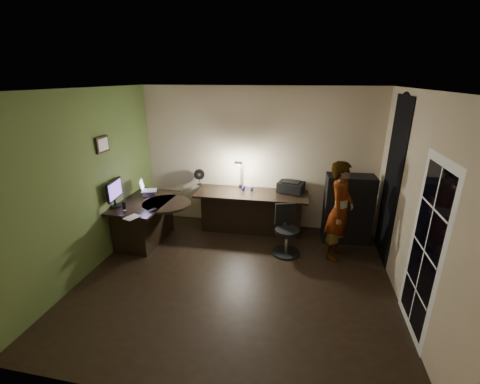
% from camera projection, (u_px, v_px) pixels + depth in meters
% --- Properties ---
extents(floor, '(4.50, 4.00, 0.01)m').
position_uv_depth(floor, '(236.00, 279.00, 4.78)').
color(floor, black).
rests_on(floor, ground).
extents(ceiling, '(4.50, 4.00, 0.01)m').
position_uv_depth(ceiling, '(235.00, 89.00, 3.86)').
color(ceiling, silver).
rests_on(ceiling, floor).
extents(wall_back, '(4.50, 0.01, 2.70)m').
position_uv_depth(wall_back, '(257.00, 159.00, 6.17)').
color(wall_back, '#C0AC8B').
rests_on(wall_back, floor).
extents(wall_front, '(4.50, 0.01, 2.70)m').
position_uv_depth(wall_front, '(181.00, 282.00, 2.47)').
color(wall_front, '#C0AC8B').
rests_on(wall_front, floor).
extents(wall_left, '(0.01, 4.00, 2.70)m').
position_uv_depth(wall_left, '(87.00, 184.00, 4.74)').
color(wall_left, '#C0AC8B').
rests_on(wall_left, floor).
extents(wall_right, '(0.01, 4.00, 2.70)m').
position_uv_depth(wall_right, '(416.00, 207.00, 3.90)').
color(wall_right, '#C0AC8B').
rests_on(wall_right, floor).
extents(green_wall_overlay, '(0.00, 4.00, 2.70)m').
position_uv_depth(green_wall_overlay, '(88.00, 184.00, 4.74)').
color(green_wall_overlay, '#4A5E2A').
rests_on(green_wall_overlay, floor).
extents(arched_doorway, '(0.01, 0.90, 2.60)m').
position_uv_depth(arched_doorway, '(392.00, 182.00, 4.98)').
color(arched_doorway, black).
rests_on(arched_doorway, floor).
extents(french_door, '(0.02, 0.92, 2.10)m').
position_uv_depth(french_door, '(425.00, 251.00, 3.50)').
color(french_door, white).
rests_on(french_door, floor).
extents(framed_picture, '(0.04, 0.30, 0.25)m').
position_uv_depth(framed_picture, '(102.00, 144.00, 4.98)').
color(framed_picture, black).
rests_on(framed_picture, wall_left).
extents(desk_left, '(0.88, 1.38, 0.78)m').
position_uv_depth(desk_left, '(147.00, 221.00, 5.78)').
color(desk_left, black).
rests_on(desk_left, floor).
extents(desk_right, '(2.10, 0.77, 0.78)m').
position_uv_depth(desk_right, '(251.00, 212.00, 6.16)').
color(desk_right, black).
rests_on(desk_right, floor).
extents(cabinet, '(0.84, 0.45, 1.24)m').
position_uv_depth(cabinet, '(348.00, 209.00, 5.73)').
color(cabinet, black).
rests_on(cabinet, floor).
extents(laptop_stand, '(0.27, 0.24, 0.09)m').
position_uv_depth(laptop_stand, '(149.00, 193.00, 5.87)').
color(laptop_stand, silver).
rests_on(laptop_stand, desk_left).
extents(laptop, '(0.36, 0.35, 0.20)m').
position_uv_depth(laptop, '(149.00, 186.00, 5.82)').
color(laptop, silver).
rests_on(laptop, laptop_stand).
extents(monitor, '(0.16, 0.50, 0.33)m').
position_uv_depth(monitor, '(114.00, 197.00, 5.33)').
color(monitor, black).
rests_on(monitor, desk_left).
extents(mouse, '(0.06, 0.08, 0.03)m').
position_uv_depth(mouse, '(125.00, 210.00, 5.19)').
color(mouse, silver).
rests_on(mouse, desk_left).
extents(phone, '(0.11, 0.15, 0.01)m').
position_uv_depth(phone, '(153.00, 210.00, 5.23)').
color(phone, black).
rests_on(phone, desk_left).
extents(pen, '(0.03, 0.12, 0.01)m').
position_uv_depth(pen, '(142.00, 210.00, 5.20)').
color(pen, black).
rests_on(pen, desk_left).
extents(speaker, '(0.07, 0.07, 0.16)m').
position_uv_depth(speaker, '(124.00, 206.00, 5.18)').
color(speaker, black).
rests_on(speaker, desk_left).
extents(notepad, '(0.24, 0.27, 0.01)m').
position_uv_depth(notepad, '(132.00, 217.00, 4.94)').
color(notepad, silver).
rests_on(notepad, desk_left).
extents(desk_fan, '(0.23, 0.16, 0.32)m').
position_uv_depth(desk_fan, '(200.00, 177.00, 6.38)').
color(desk_fan, black).
rests_on(desk_fan, desk_right).
extents(headphones, '(0.22, 0.15, 0.10)m').
position_uv_depth(headphones, '(248.00, 188.00, 6.07)').
color(headphones, navy).
rests_on(headphones, desk_right).
extents(printer, '(0.53, 0.46, 0.20)m').
position_uv_depth(printer, '(291.00, 186.00, 6.01)').
color(printer, black).
rests_on(printer, desk_right).
extents(desk_lamp, '(0.17, 0.29, 0.60)m').
position_uv_depth(desk_lamp, '(241.00, 173.00, 6.15)').
color(desk_lamp, black).
rests_on(desk_lamp, desk_right).
extents(office_chair, '(0.59, 0.59, 0.84)m').
position_uv_depth(office_chair, '(287.00, 231.00, 5.33)').
color(office_chair, black).
rests_on(office_chair, floor).
extents(person, '(0.57, 0.68, 1.63)m').
position_uv_depth(person, '(340.00, 211.00, 5.13)').
color(person, '#D8A88C').
rests_on(person, floor).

